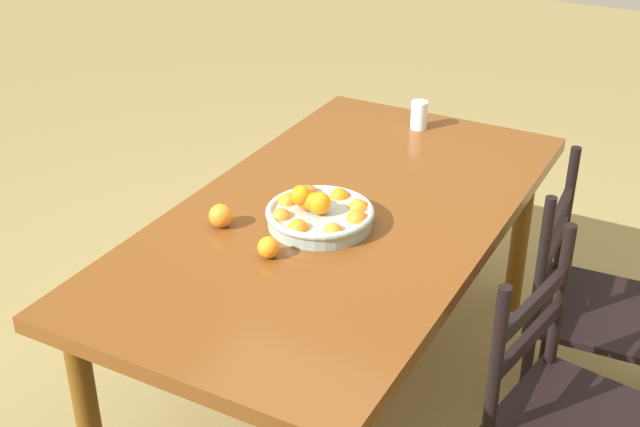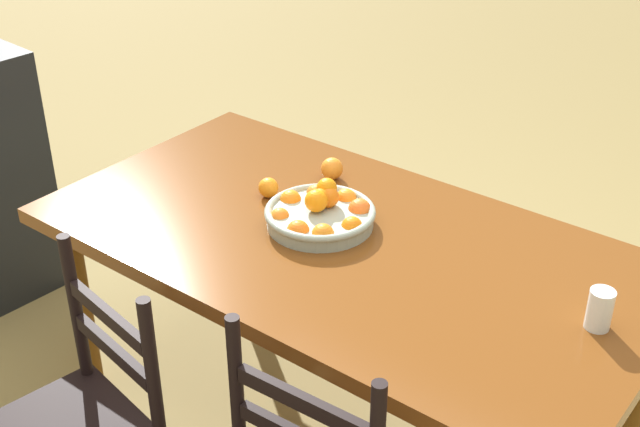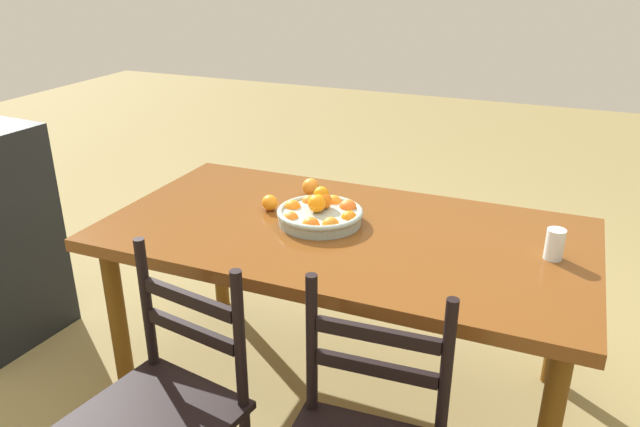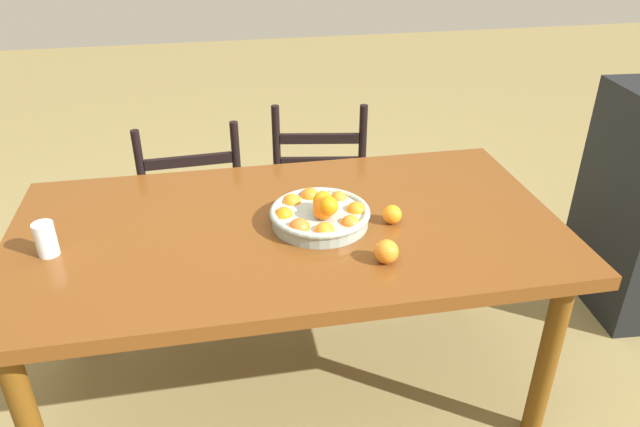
# 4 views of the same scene
# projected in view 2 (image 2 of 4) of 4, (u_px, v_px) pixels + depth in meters

# --- Properties ---
(ground_plane) EXTENTS (12.00, 12.00, 0.00)m
(ground_plane) POSITION_uv_depth(u_px,v_px,m) (342.00, 425.00, 2.94)
(ground_plane) COLOR olive
(dining_table) EXTENTS (1.88, 1.00, 0.76)m
(dining_table) POSITION_uv_depth(u_px,v_px,m) (345.00, 260.00, 2.59)
(dining_table) COLOR brown
(dining_table) RESTS_ON ground
(fruit_bowl) EXTENTS (0.35, 0.35, 0.13)m
(fruit_bowl) POSITION_uv_depth(u_px,v_px,m) (321.00, 213.00, 2.61)
(fruit_bowl) COLOR #96A89D
(fruit_bowl) RESTS_ON dining_table
(orange_loose_0) EXTENTS (0.07, 0.07, 0.07)m
(orange_loose_0) POSITION_uv_depth(u_px,v_px,m) (268.00, 188.00, 2.77)
(orange_loose_0) COLOR orange
(orange_loose_0) RESTS_ON dining_table
(orange_loose_1) EXTENTS (0.08, 0.08, 0.08)m
(orange_loose_1) POSITION_uv_depth(u_px,v_px,m) (332.00, 169.00, 2.87)
(orange_loose_1) COLOR orange
(orange_loose_1) RESTS_ON dining_table
(drinking_glass) EXTENTS (0.07, 0.07, 0.11)m
(drinking_glass) POSITION_uv_depth(u_px,v_px,m) (600.00, 309.00, 2.15)
(drinking_glass) COLOR silver
(drinking_glass) RESTS_ON dining_table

